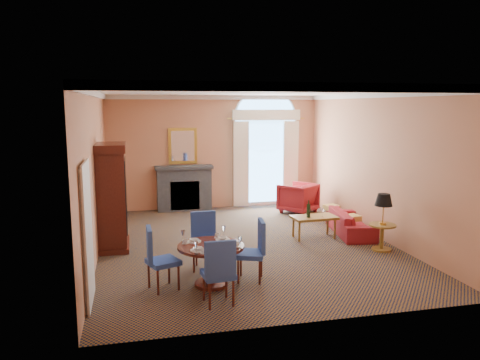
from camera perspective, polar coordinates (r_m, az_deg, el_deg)
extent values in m
plane|color=#111A36|center=(10.06, 0.65, -7.78)|extent=(7.50, 7.50, 0.00)
cube|color=tan|center=(13.36, -3.15, 3.41)|extent=(6.00, 0.04, 3.20)
cube|color=tan|center=(9.47, -17.26, 0.69)|extent=(0.04, 7.50, 3.20)
cube|color=tan|center=(10.82, 16.30, 1.73)|extent=(0.04, 7.50, 3.20)
cube|color=white|center=(9.63, 0.68, 10.77)|extent=(6.00, 7.50, 0.04)
cube|color=silver|center=(9.63, 0.68, 10.41)|extent=(6.00, 7.50, 0.12)
cube|color=silver|center=(7.23, -18.08, -6.48)|extent=(0.08, 0.90, 2.06)
cube|color=#40464C|center=(13.18, -6.82, -1.11)|extent=(1.50, 0.40, 1.20)
cube|color=#40464C|center=(13.05, -6.85, 1.63)|extent=(1.60, 0.46, 0.08)
cube|color=gold|center=(13.19, -7.00, 4.15)|extent=(0.80, 0.04, 1.00)
cube|color=white|center=(13.17, -6.99, 4.15)|extent=(0.64, 0.02, 0.84)
cube|color=silver|center=(13.72, 3.07, 2.08)|extent=(1.90, 0.04, 2.50)
cube|color=#90C4F1|center=(13.71, 3.08, 2.08)|extent=(1.70, 0.02, 2.30)
cylinder|color=silver|center=(13.62, 3.11, 7.31)|extent=(1.90, 0.04, 1.90)
cube|color=#EFE7CA|center=(13.41, 0.13, 1.94)|extent=(0.45, 0.06, 2.45)
cube|color=#EFE7CA|center=(13.83, 6.19, 2.10)|extent=(0.45, 0.06, 2.45)
cube|color=#EFE7CA|center=(13.50, 3.26, 7.93)|extent=(2.00, 0.08, 0.30)
cube|color=#3C140D|center=(9.91, -15.34, -2.39)|extent=(0.55, 1.00, 2.00)
cube|color=#3C140D|center=(9.76, -15.60, 3.85)|extent=(0.62, 1.10, 0.16)
cube|color=#3C140D|center=(10.14, -15.11, -7.66)|extent=(0.62, 1.10, 0.10)
cylinder|color=#3C140D|center=(7.65, -3.57, -8.08)|extent=(1.09, 1.09, 0.05)
cylinder|color=#3C140D|center=(7.75, -3.55, -10.50)|extent=(0.14, 0.14, 0.64)
cylinder|color=#3C140D|center=(7.86, -3.53, -12.50)|extent=(0.54, 0.54, 0.05)
cylinder|color=white|center=(7.91, -2.12, -7.27)|extent=(0.24, 0.24, 0.01)
imported|color=white|center=(7.90, -2.12, -7.10)|extent=(0.15, 0.15, 0.04)
imported|color=white|center=(8.03, -2.78, -6.76)|extent=(0.09, 0.09, 0.07)
cylinder|color=white|center=(7.83, -5.64, -7.47)|extent=(0.24, 0.24, 0.01)
imported|color=white|center=(7.83, -5.64, -7.30)|extent=(0.15, 0.15, 0.04)
imported|color=white|center=(7.74, -6.68, -7.40)|extent=(0.09, 0.09, 0.07)
cylinder|color=white|center=(7.37, -5.15, -8.52)|extent=(0.24, 0.24, 0.01)
imported|color=white|center=(7.37, -5.15, -8.34)|extent=(0.15, 0.15, 0.04)
imported|color=white|center=(7.23, -4.46, -8.57)|extent=(0.09, 0.09, 0.07)
cylinder|color=white|center=(7.45, -1.40, -8.30)|extent=(0.24, 0.24, 0.01)
imported|color=white|center=(7.44, -1.40, -8.12)|extent=(0.15, 0.15, 0.04)
imported|color=white|center=(7.53, -0.38, -7.82)|extent=(0.09, 0.09, 0.07)
cube|color=#274699|center=(8.45, -4.31, -7.88)|extent=(0.56, 0.56, 0.08)
cube|color=#274699|center=(8.57, -4.51, -5.59)|extent=(0.45, 0.08, 0.54)
cylinder|color=#3C140D|center=(8.68, -2.98, -9.12)|extent=(0.04, 0.04, 0.41)
cylinder|color=#3C140D|center=(8.71, -5.33, -9.07)|extent=(0.04, 0.04, 0.41)
cylinder|color=#3C140D|center=(8.34, -3.20, -9.88)|extent=(0.04, 0.04, 0.41)
cylinder|color=#3C140D|center=(8.38, -5.65, -9.82)|extent=(0.04, 0.04, 0.41)
cube|color=#274699|center=(7.03, -2.68, -11.41)|extent=(0.49, 0.49, 0.08)
cube|color=#274699|center=(6.74, -2.41, -9.66)|extent=(0.45, 0.08, 0.54)
cylinder|color=#3C140D|center=(6.92, -3.71, -13.96)|extent=(0.04, 0.04, 0.41)
cylinder|color=#3C140D|center=(7.01, -0.82, -13.62)|extent=(0.04, 0.04, 0.41)
cylinder|color=#3C140D|center=(7.24, -4.44, -12.90)|extent=(0.04, 0.04, 0.41)
cylinder|color=#3C140D|center=(7.33, -1.68, -12.61)|extent=(0.04, 0.04, 0.41)
cube|color=#274699|center=(7.92, 1.23, -9.03)|extent=(0.58, 0.58, 0.08)
cube|color=#274699|center=(7.91, 2.65, -6.83)|extent=(0.12, 0.46, 0.54)
cylinder|color=#3C140D|center=(7.82, 2.41, -11.19)|extent=(0.04, 0.04, 0.41)
cylinder|color=#3C140D|center=(8.15, 2.62, -10.34)|extent=(0.04, 0.04, 0.41)
cylinder|color=#3C140D|center=(7.85, -0.22, -11.09)|extent=(0.04, 0.04, 0.41)
cylinder|color=#3C140D|center=(8.18, 0.10, -10.24)|extent=(0.04, 0.04, 0.41)
cube|color=#274699|center=(7.65, -9.34, -9.82)|extent=(0.58, 0.58, 0.08)
cube|color=#274699|center=(7.56, -10.98, -7.75)|extent=(0.08, 0.45, 0.54)
cylinder|color=#3C140D|center=(7.82, -11.05, -11.36)|extent=(0.04, 0.04, 0.41)
cylinder|color=#3C140D|center=(7.51, -9.97, -12.19)|extent=(0.04, 0.04, 0.41)
cylinder|color=#3C140D|center=(7.95, -8.65, -10.94)|extent=(0.04, 0.04, 0.41)
cylinder|color=#3C140D|center=(7.65, -7.49, -11.73)|extent=(0.04, 0.04, 0.41)
imported|color=maroon|center=(11.06, 13.34, -5.04)|extent=(0.99, 1.89, 0.53)
imported|color=maroon|center=(12.94, 7.07, -2.17)|extent=(1.24, 1.24, 0.81)
cube|color=olive|center=(10.50, 9.03, -4.53)|extent=(1.01, 0.60, 0.05)
cylinder|color=olive|center=(10.24, 7.25, -6.28)|extent=(0.05, 0.05, 0.43)
cylinder|color=olive|center=(10.54, 11.49, -5.94)|extent=(0.05, 0.05, 0.43)
cylinder|color=olive|center=(10.59, 6.52, -5.74)|extent=(0.05, 0.05, 0.43)
cylinder|color=olive|center=(10.89, 10.63, -5.43)|extent=(0.05, 0.05, 0.43)
cylinder|color=olive|center=(9.92, 16.98, -5.28)|extent=(0.54, 0.54, 0.04)
cylinder|color=olive|center=(9.99, 16.90, -6.79)|extent=(0.07, 0.07, 0.51)
cylinder|color=olive|center=(10.05, 16.84, -8.08)|extent=(0.40, 0.40, 0.04)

